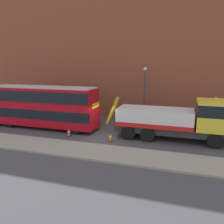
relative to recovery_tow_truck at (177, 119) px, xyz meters
name	(u,v)px	position (x,y,z in m)	size (l,w,h in m)	color
ground_plane	(105,134)	(-6.02, -0.37, -1.76)	(120.00, 120.00, 0.00)	#424247
near_kerb	(86,151)	(-6.02, -4.57, -1.68)	(60.00, 2.80, 0.15)	gray
building_facade	(127,47)	(-6.02, 6.92, 6.31)	(60.00, 1.50, 16.00)	brown
recovery_tow_truck	(177,119)	(0.00, 0.00, 0.00)	(10.15, 2.70, 3.67)	#2D2D2D
double_decker_bus	(43,105)	(-12.55, 0.00, 0.47)	(11.06, 2.63, 4.06)	#B70C19
traffic_cone_near_bus	(69,132)	(-8.90, -1.75, -1.42)	(0.36, 0.36, 0.72)	orange
traffic_cone_midway	(111,137)	(-5.03, -1.95, -1.42)	(0.36, 0.36, 0.72)	orange
street_lamp	(145,90)	(-3.48, 4.73, 1.71)	(0.36, 0.36, 5.83)	#38383D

